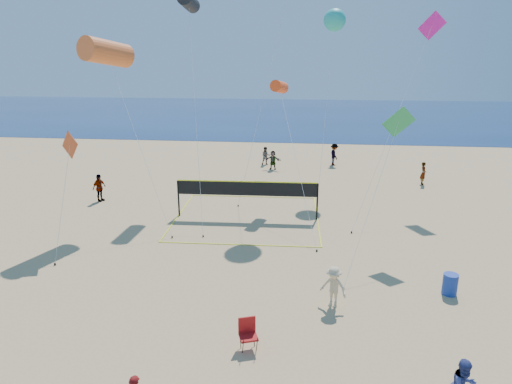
# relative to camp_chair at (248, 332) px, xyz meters

# --- Properties ---
(ground) EXTENTS (120.00, 120.00, 0.00)m
(ground) POSITION_rel_camp_chair_xyz_m (-0.86, -0.82, -0.60)
(ground) COLOR tan
(ground) RESTS_ON ground
(ocean) EXTENTS (140.00, 50.00, 0.03)m
(ocean) POSITION_rel_camp_chair_xyz_m (-0.86, 61.18, -0.58)
(ocean) COLOR navy
(ocean) RESTS_ON ground
(bystander_b) EXTENTS (1.22, 1.03, 1.63)m
(bystander_b) POSITION_rel_camp_chair_xyz_m (2.89, 2.92, 0.22)
(bystander_b) COLOR beige
(bystander_b) RESTS_ON ground
(far_person_0) EXTENTS (0.79, 1.14, 1.80)m
(far_person_0) POSITION_rel_camp_chair_xyz_m (-11.62, 14.43, 0.30)
(far_person_0) COLOR gray
(far_person_0) RESTS_ON ground
(far_person_1) EXTENTS (1.53, 0.76, 1.58)m
(far_person_1) POSITION_rel_camp_chair_xyz_m (-1.02, 24.25, 0.19)
(far_person_1) COLOR gray
(far_person_1) RESTS_ON ground
(far_person_2) EXTENTS (0.44, 0.64, 1.68)m
(far_person_2) POSITION_rel_camp_chair_xyz_m (10.32, 20.87, 0.24)
(far_person_2) COLOR gray
(far_person_2) RESTS_ON ground
(far_person_3) EXTENTS (0.86, 0.73, 1.56)m
(far_person_3) POSITION_rel_camp_chair_xyz_m (-1.76, 25.89, 0.18)
(far_person_3) COLOR gray
(far_person_3) RESTS_ON ground
(far_person_4) EXTENTS (0.97, 1.34, 1.88)m
(far_person_4) POSITION_rel_camp_chair_xyz_m (4.13, 26.35, 0.34)
(far_person_4) COLOR gray
(far_person_4) RESTS_ON ground
(camp_chair) EXTENTS (0.71, 0.83, 1.18)m
(camp_chair) POSITION_rel_camp_chair_xyz_m (0.00, 0.00, 0.00)
(camp_chair) COLOR #A41312
(camp_chair) RESTS_ON ground
(trash_barrel) EXTENTS (0.65, 0.65, 0.87)m
(trash_barrel) POSITION_rel_camp_chair_xyz_m (7.58, 4.36, -0.16)
(trash_barrel) COLOR #173496
(trash_barrel) RESTS_ON ground
(volleyball_net) EXTENTS (8.59, 8.45, 2.23)m
(volleyball_net) POSITION_rel_camp_chair_xyz_m (-1.63, 12.36, 0.91)
(volleyball_net) COLOR black
(volleyball_net) RESTS_ON ground
(kite_0) EXTENTS (5.30, 4.97, 10.18)m
(kite_0) POSITION_rel_camp_chair_xyz_m (-9.23, 12.05, 8.72)
(kite_0) COLOR orange
(kite_0) RESTS_ON ground
(kite_1) EXTENTS (3.01, 9.85, 13.05)m
(kite_1) POSITION_rel_camp_chair_xyz_m (-6.02, 17.79, 11.81)
(kite_1) COLOR black
(kite_1) RESTS_ON ground
(kite_2) EXTENTS (3.06, 9.36, 7.75)m
(kite_2) POSITION_rel_camp_chair_xyz_m (-0.08, 16.29, 6.67)
(kite_2) COLOR #FF4B19
(kite_2) RESTS_ON ground
(kite_3) EXTENTS (1.26, 3.37, 5.73)m
(kite_3) POSITION_rel_camp_chair_xyz_m (-9.72, 7.84, 4.14)
(kite_3) COLOR #C9481F
(kite_3) RESTS_ON ground
(kite_4) EXTENTS (3.47, 5.63, 6.90)m
(kite_4) POSITION_rel_camp_chair_xyz_m (5.90, 9.37, 5.18)
(kite_4) COLOR green
(kite_4) RESTS_ON ground
(kite_5) EXTENTS (5.94, 9.08, 11.86)m
(kite_5) POSITION_rel_camp_chair_xyz_m (9.10, 18.57, 9.72)
(kite_5) COLOR #EF1BA6
(kite_5) RESTS_ON ground
(kite_7) EXTENTS (1.68, 6.47, 12.26)m
(kite_7) POSITION_rel_camp_chair_xyz_m (3.38, 21.22, 10.89)
(kite_7) COLOR #26B3A9
(kite_7) RESTS_ON ground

